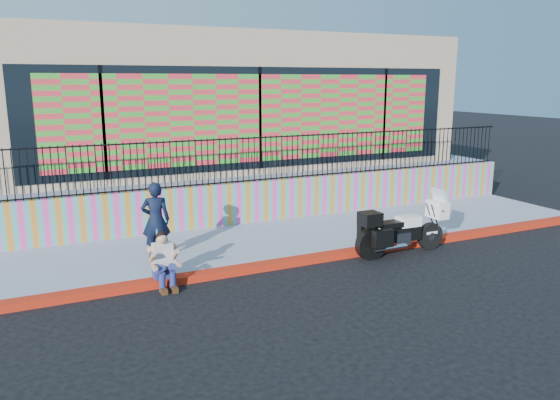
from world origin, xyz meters
TOP-DOWN VIEW (x-y plane):
  - ground at (0.00, 0.00)m, footprint 90.00×90.00m
  - red_curb at (0.00, 0.00)m, footprint 16.00×0.30m
  - sidewalk at (0.00, 1.65)m, footprint 16.00×3.00m
  - mural_wall at (0.00, 3.25)m, footprint 16.00×0.20m
  - metal_fence at (0.00, 3.25)m, footprint 15.80×0.04m
  - elevated_platform at (0.00, 8.35)m, footprint 16.00×10.00m
  - storefront_building at (0.00, 8.13)m, footprint 14.00×8.06m
  - police_motorcycle at (1.51, -0.36)m, footprint 2.30×0.76m
  - police_officer at (-3.63, 1.32)m, footprint 0.68×0.52m
  - seated_man at (-3.81, -0.14)m, footprint 0.54×0.71m

SIDE VIEW (x-z plane):
  - ground at x=0.00m, z-range 0.00..0.00m
  - red_curb at x=0.00m, z-range 0.00..0.15m
  - sidewalk at x=0.00m, z-range 0.00..0.15m
  - seated_man at x=-3.81m, z-range -0.08..0.98m
  - police_motorcycle at x=1.51m, z-range -0.12..1.31m
  - elevated_platform at x=0.00m, z-range 0.00..1.25m
  - mural_wall at x=0.00m, z-range 0.15..1.25m
  - police_officer at x=-3.63m, z-range 0.15..1.80m
  - metal_fence at x=0.00m, z-range 1.25..2.45m
  - storefront_building at x=0.00m, z-range 1.25..5.25m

